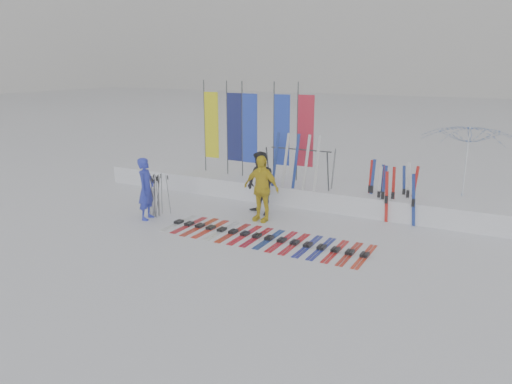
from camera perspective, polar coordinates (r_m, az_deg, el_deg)
The scene contains 11 objects.
ground at distance 12.53m, azimuth -4.25°, elevation -5.96°, with size 120.00×120.00×0.00m, color white.
snow_bank at distance 16.33m, azimuth 4.29°, elevation 0.05°, with size 14.00×1.60×0.60m, color white.
person_blue at distance 14.56m, azimuth -12.43°, elevation 0.37°, with size 0.65×0.43×1.79m, color #202DBC.
person_black at distance 14.67m, azimuth 0.54°, elevation 0.98°, with size 0.91×0.71×1.88m, color black.
person_yellow at distance 14.07m, azimuth 0.59°, elevation 0.42°, with size 1.11×0.46×1.89m, color yellow.
tent_canopy at distance 16.52m, azimuth 22.89°, elevation 2.75°, with size 2.89×2.95×2.65m, color white.
ski_row at distance 12.86m, azimuth 0.86°, elevation -5.20°, with size 5.49×1.69×0.07m.
pole_cluster at distance 14.89m, azimuth -11.29°, elevation -0.44°, with size 0.54×0.66×1.26m.
feather_flags at distance 16.81m, azimuth -0.15°, elevation 7.26°, with size 4.11×0.29×3.20m.
ski_rack at distance 15.59m, azimuth 5.09°, elevation 3.42°, with size 2.04×0.80×1.23m.
upright_skis at distance 14.96m, azimuth 15.10°, elevation 0.07°, with size 1.50×1.09×1.66m.
Camera 1 is at (6.27, -9.92, 4.39)m, focal length 35.00 mm.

